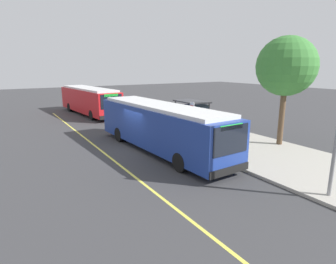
{
  "coord_description": "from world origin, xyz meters",
  "views": [
    {
      "loc": [
        15.89,
        -7.43,
        5.2
      ],
      "look_at": [
        1.92,
        1.06,
        1.38
      ],
      "focal_mm": 30.06,
      "sensor_mm": 36.0,
      "label": 1
    }
  ],
  "objects_px": {
    "route_sign_post": "(192,117)",
    "waiting_bench": "(194,126)",
    "pedestrian_commuter": "(189,124)",
    "transit_bus_main": "(160,126)",
    "transit_bus_second": "(89,100)"
  },
  "relations": [
    {
      "from": "transit_bus_second",
      "to": "route_sign_post",
      "type": "height_order",
      "value": "same"
    },
    {
      "from": "waiting_bench",
      "to": "pedestrian_commuter",
      "type": "bearing_deg",
      "value": -50.69
    },
    {
      "from": "transit_bus_second",
      "to": "route_sign_post",
      "type": "bearing_deg",
      "value": 7.74
    },
    {
      "from": "route_sign_post",
      "to": "pedestrian_commuter",
      "type": "relative_size",
      "value": 1.66
    },
    {
      "from": "waiting_bench",
      "to": "route_sign_post",
      "type": "xyz_separation_m",
      "value": [
        2.62,
        -2.09,
        1.32
      ]
    },
    {
      "from": "waiting_bench",
      "to": "route_sign_post",
      "type": "bearing_deg",
      "value": -38.59
    },
    {
      "from": "route_sign_post",
      "to": "pedestrian_commuter",
      "type": "xyz_separation_m",
      "value": [
        -1.65,
        0.9,
        -0.84
      ]
    },
    {
      "from": "transit_bus_main",
      "to": "transit_bus_second",
      "type": "xyz_separation_m",
      "value": [
        -16.09,
        0.2,
        -0.0
      ]
    },
    {
      "from": "route_sign_post",
      "to": "pedestrian_commuter",
      "type": "height_order",
      "value": "route_sign_post"
    },
    {
      "from": "transit_bus_second",
      "to": "waiting_bench",
      "type": "relative_size",
      "value": 7.22
    },
    {
      "from": "transit_bus_main",
      "to": "transit_bus_second",
      "type": "distance_m",
      "value": 16.09
    },
    {
      "from": "route_sign_post",
      "to": "pedestrian_commuter",
      "type": "bearing_deg",
      "value": 151.26
    },
    {
      "from": "waiting_bench",
      "to": "pedestrian_commuter",
      "type": "xyz_separation_m",
      "value": [
        0.97,
        -1.19,
        0.48
      ]
    },
    {
      "from": "pedestrian_commuter",
      "to": "transit_bus_main",
      "type": "bearing_deg",
      "value": -64.41
    },
    {
      "from": "route_sign_post",
      "to": "waiting_bench",
      "type": "bearing_deg",
      "value": 141.41
    }
  ]
}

